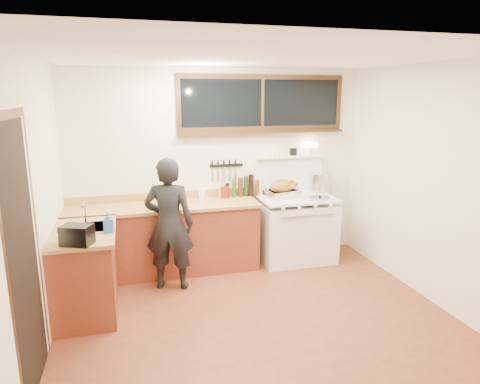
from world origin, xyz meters
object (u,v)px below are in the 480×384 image
object	(u,v)px
vintage_stove	(296,227)
roast_turkey	(282,190)
cutting_board	(167,204)
man	(169,224)

from	to	relation	value
vintage_stove	roast_turkey	size ratio (longest dim) A/B	3.33
cutting_board	roast_turkey	distance (m)	1.57
vintage_stove	cutting_board	size ratio (longest dim) A/B	3.11
roast_turkey	vintage_stove	bearing A→B (deg)	-12.02
vintage_stove	man	bearing A→B (deg)	-165.99
man	cutting_board	world-z (taller)	man
man	roast_turkey	size ratio (longest dim) A/B	3.28
vintage_stove	man	world-z (taller)	vintage_stove
man	cutting_board	distance (m)	0.36
vintage_stove	cutting_board	bearing A→B (deg)	-176.01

